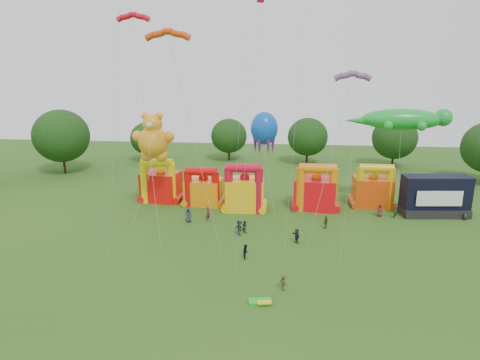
# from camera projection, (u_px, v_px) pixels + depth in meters

# --- Properties ---
(ground) EXTENTS (160.00, 160.00, 0.00)m
(ground) POSITION_uv_depth(u_px,v_px,m) (240.00, 310.00, 35.66)
(ground) COLOR #265618
(ground) RESTS_ON ground
(tree_ring) EXTENTS (126.09, 128.21, 12.07)m
(tree_ring) POSITION_uv_depth(u_px,v_px,m) (226.00, 237.00, 34.78)
(tree_ring) COLOR #352314
(tree_ring) RESTS_ON ground
(bouncy_castle_0) EXTENTS (5.94, 5.08, 6.76)m
(bouncy_castle_0) POSITION_uv_depth(u_px,v_px,m) (161.00, 184.00, 64.37)
(bouncy_castle_0) COLOR red
(bouncy_castle_0) RESTS_ON ground
(bouncy_castle_1) EXTENTS (5.41, 4.48, 5.88)m
(bouncy_castle_1) POSITION_uv_depth(u_px,v_px,m) (203.00, 190.00, 62.66)
(bouncy_castle_1) COLOR orange
(bouncy_castle_1) RESTS_ON ground
(bouncy_castle_2) EXTENTS (5.58, 4.59, 6.99)m
(bouncy_castle_2) POSITION_uv_depth(u_px,v_px,m) (244.00, 192.00, 60.08)
(bouncy_castle_2) COLOR yellow
(bouncy_castle_2) RESTS_ON ground
(bouncy_castle_3) EXTENTS (6.35, 5.38, 6.87)m
(bouncy_castle_3) POSITION_uv_depth(u_px,v_px,m) (316.00, 191.00, 60.74)
(bouncy_castle_3) COLOR red
(bouncy_castle_3) RESTS_ON ground
(bouncy_castle_4) EXTENTS (5.32, 4.28, 6.54)m
(bouncy_castle_4) POSITION_uv_depth(u_px,v_px,m) (373.00, 189.00, 61.90)
(bouncy_castle_4) COLOR #DB400B
(bouncy_castle_4) RESTS_ON ground
(stage_trailer) EXTENTS (9.09, 4.18, 5.55)m
(stage_trailer) POSITION_uv_depth(u_px,v_px,m) (435.00, 196.00, 57.95)
(stage_trailer) COLOR black
(stage_trailer) RESTS_ON ground
(teddy_bear_kite) EXTENTS (5.83, 7.82, 13.94)m
(teddy_bear_kite) POSITION_uv_depth(u_px,v_px,m) (149.00, 161.00, 57.27)
(teddy_bear_kite) COLOR orange
(teddy_bear_kite) RESTS_ON ground
(gecko_kite) EXTENTS (14.54, 7.99, 14.25)m
(gecko_kite) POSITION_uv_depth(u_px,v_px,m) (401.00, 138.00, 58.89)
(gecko_kite) COLOR green
(gecko_kite) RESTS_ON ground
(octopus_kite) EXTENTS (4.25, 11.89, 13.33)m
(octopus_kite) POSITION_uv_depth(u_px,v_px,m) (267.00, 163.00, 61.97)
(octopus_kite) COLOR #0C50B9
(octopus_kite) RESTS_ON ground
(parafoil_kites) EXTENTS (30.75, 12.62, 26.97)m
(parafoil_kites) POSITION_uv_depth(u_px,v_px,m) (186.00, 133.00, 49.69)
(parafoil_kites) COLOR red
(parafoil_kites) RESTS_ON ground
(diamond_kites) EXTENTS (27.65, 14.41, 43.82)m
(diamond_kites) POSITION_uv_depth(u_px,v_px,m) (248.00, 84.00, 45.51)
(diamond_kites) COLOR red
(diamond_kites) RESTS_ON ground
(folded_kite_bundle) EXTENTS (2.15, 1.39, 0.31)m
(folded_kite_bundle) POSITION_uv_depth(u_px,v_px,m) (261.00, 302.00, 36.72)
(folded_kite_bundle) COLOR green
(folded_kite_bundle) RESTS_ON ground
(spectator_0) EXTENTS (0.96, 0.63, 1.93)m
(spectator_0) POSITION_uv_depth(u_px,v_px,m) (188.00, 215.00, 55.73)
(spectator_0) COLOR #292A45
(spectator_0) RESTS_ON ground
(spectator_1) EXTENTS (0.70, 0.82, 1.90)m
(spectator_1) POSITION_uv_depth(u_px,v_px,m) (208.00, 214.00, 56.29)
(spectator_1) COLOR maroon
(spectator_1) RESTS_ON ground
(spectator_2) EXTENTS (0.93, 0.92, 1.52)m
(spectator_2) POSITION_uv_depth(u_px,v_px,m) (245.00, 226.00, 52.32)
(spectator_2) COLOR #173A24
(spectator_2) RESTS_ON ground
(spectator_3) EXTENTS (1.38, 1.13, 1.85)m
(spectator_3) POSITION_uv_depth(u_px,v_px,m) (239.00, 228.00, 51.39)
(spectator_3) COLOR black
(spectator_3) RESTS_ON ground
(spectator_4) EXTENTS (0.91, 1.02, 1.66)m
(spectator_4) POSITION_uv_depth(u_px,v_px,m) (326.00, 222.00, 53.59)
(spectator_4) COLOR #47401C
(spectator_4) RESTS_ON ground
(spectator_5) EXTENTS (1.19, 1.65, 1.72)m
(spectator_5) POSITION_uv_depth(u_px,v_px,m) (297.00, 236.00, 49.17)
(spectator_5) COLOR #272238
(spectator_5) RESTS_ON ground
(spectator_6) EXTENTS (0.97, 0.75, 1.75)m
(spectator_6) POSITION_uv_depth(u_px,v_px,m) (380.00, 210.00, 57.84)
(spectator_6) COLOR maroon
(spectator_6) RESTS_ON ground
(spectator_7) EXTENTS (0.66, 0.70, 1.62)m
(spectator_7) POSITION_uv_depth(u_px,v_px,m) (396.00, 212.00, 57.27)
(spectator_7) COLOR #153620
(spectator_7) RESTS_ON ground
(spectator_8) EXTENTS (0.63, 0.79, 1.57)m
(spectator_8) POSITION_uv_depth(u_px,v_px,m) (246.00, 251.00, 45.18)
(spectator_8) COLOR black
(spectator_8) RESTS_ON ground
(spectator_9) EXTENTS (1.11, 1.11, 1.55)m
(spectator_9) POSITION_uv_depth(u_px,v_px,m) (284.00, 282.00, 38.70)
(spectator_9) COLOR #403919
(spectator_9) RESTS_ON ground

